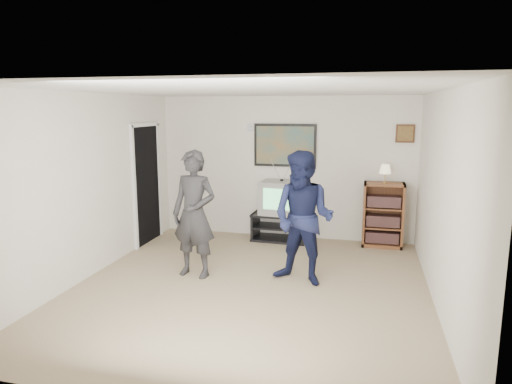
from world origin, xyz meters
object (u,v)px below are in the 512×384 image
at_px(person_short, 303,218).
at_px(person_tall, 194,214).
at_px(crt_television, 281,197).
at_px(bookshelf, 383,215).
at_px(media_stand, 280,227).

bearing_deg(person_short, person_tall, -160.45).
height_order(crt_television, person_tall, person_tall).
xyz_separation_m(bookshelf, person_tall, (-2.56, -2.02, 0.33)).
distance_m(crt_television, person_short, 2.00).
bearing_deg(bookshelf, crt_television, -178.33).
bearing_deg(media_stand, bookshelf, 3.99).
bearing_deg(person_short, bookshelf, 77.55).
bearing_deg(bookshelf, media_stand, -178.35).
height_order(media_stand, person_short, person_short).
xyz_separation_m(media_stand, crt_television, (0.02, 0.00, 0.53)).
bearing_deg(crt_television, person_short, -65.31).
bearing_deg(media_stand, crt_television, 2.34).
xyz_separation_m(person_tall, person_short, (1.48, 0.08, 0.01)).
relative_size(person_tall, person_short, 0.99).
bearing_deg(crt_television, media_stand, -173.90).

